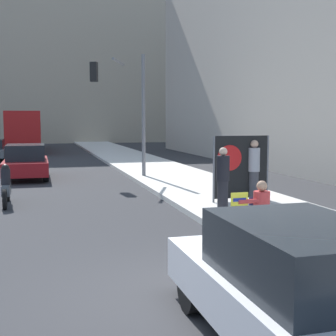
{
  "coord_description": "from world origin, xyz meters",
  "views": [
    {
      "loc": [
        -1.81,
        -6.16,
        2.57
      ],
      "look_at": [
        1.01,
        4.05,
        1.49
      ],
      "focal_mm": 50.0,
      "sensor_mm": 36.0,
      "label": 1
    }
  ],
  "objects_px": {
    "jogger_on_sidewalk": "(223,179)",
    "motorcycle_on_road": "(6,188)",
    "seated_protester": "(262,208)",
    "pedestrian_behind": "(254,170)",
    "protest_banner": "(241,167)",
    "city_bus_on_road": "(25,129)",
    "car_on_road_nearest": "(26,162)",
    "traffic_light_pole": "(124,95)",
    "parked_car_curbside": "(295,288)"
  },
  "relations": [
    {
      "from": "pedestrian_behind",
      "to": "seated_protester",
      "type": "bearing_deg",
      "value": -55.32
    },
    {
      "from": "traffic_light_pole",
      "to": "protest_banner",
      "type": "bearing_deg",
      "value": -73.98
    },
    {
      "from": "seated_protester",
      "to": "jogger_on_sidewalk",
      "type": "distance_m",
      "value": 2.79
    },
    {
      "from": "jogger_on_sidewalk",
      "to": "city_bus_on_road",
      "type": "xyz_separation_m",
      "value": [
        -5.7,
        29.31,
        0.83
      ]
    },
    {
      "from": "seated_protester",
      "to": "motorcycle_on_road",
      "type": "bearing_deg",
      "value": 132.62
    },
    {
      "from": "pedestrian_behind",
      "to": "protest_banner",
      "type": "height_order",
      "value": "protest_banner"
    },
    {
      "from": "car_on_road_nearest",
      "to": "motorcycle_on_road",
      "type": "xyz_separation_m",
      "value": [
        -0.43,
        -6.57,
        -0.21
      ]
    },
    {
      "from": "city_bus_on_road",
      "to": "motorcycle_on_road",
      "type": "distance_m",
      "value": 25.81
    },
    {
      "from": "car_on_road_nearest",
      "to": "parked_car_curbside",
      "type": "bearing_deg",
      "value": -79.21
    },
    {
      "from": "pedestrian_behind",
      "to": "city_bus_on_road",
      "type": "xyz_separation_m",
      "value": [
        -7.27,
        27.91,
        0.77
      ]
    },
    {
      "from": "traffic_light_pole",
      "to": "motorcycle_on_road",
      "type": "xyz_separation_m",
      "value": [
        -4.61,
        -5.4,
        -3.12
      ]
    },
    {
      "from": "pedestrian_behind",
      "to": "motorcycle_on_road",
      "type": "height_order",
      "value": "pedestrian_behind"
    },
    {
      "from": "jogger_on_sidewalk",
      "to": "parked_car_curbside",
      "type": "relative_size",
      "value": 0.41
    },
    {
      "from": "traffic_light_pole",
      "to": "car_on_road_nearest",
      "type": "xyz_separation_m",
      "value": [
        -4.18,
        1.17,
        -2.91
      ]
    },
    {
      "from": "pedestrian_behind",
      "to": "protest_banner",
      "type": "bearing_deg",
      "value": -129.38
    },
    {
      "from": "jogger_on_sidewalk",
      "to": "city_bus_on_road",
      "type": "distance_m",
      "value": 29.87
    },
    {
      "from": "city_bus_on_road",
      "to": "jogger_on_sidewalk",
      "type": "bearing_deg",
      "value": -78.99
    },
    {
      "from": "pedestrian_behind",
      "to": "motorcycle_on_road",
      "type": "xyz_separation_m",
      "value": [
        -7.17,
        2.13,
        -0.56
      ]
    },
    {
      "from": "motorcycle_on_road",
      "to": "pedestrian_behind",
      "type": "bearing_deg",
      "value": -16.59
    },
    {
      "from": "car_on_road_nearest",
      "to": "motorcycle_on_road",
      "type": "distance_m",
      "value": 6.59
    },
    {
      "from": "seated_protester",
      "to": "traffic_light_pole",
      "type": "bearing_deg",
      "value": 95.9
    },
    {
      "from": "traffic_light_pole",
      "to": "car_on_road_nearest",
      "type": "bearing_deg",
      "value": 164.38
    },
    {
      "from": "protest_banner",
      "to": "city_bus_on_road",
      "type": "bearing_deg",
      "value": 103.83
    },
    {
      "from": "city_bus_on_road",
      "to": "seated_protester",
      "type": "bearing_deg",
      "value": -80.37
    },
    {
      "from": "city_bus_on_road",
      "to": "pedestrian_behind",
      "type": "bearing_deg",
      "value": -75.41
    },
    {
      "from": "seated_protester",
      "to": "pedestrian_behind",
      "type": "xyz_separation_m",
      "value": [
        1.82,
        4.17,
        0.31
      ]
    },
    {
      "from": "protest_banner",
      "to": "city_bus_on_road",
      "type": "height_order",
      "value": "city_bus_on_road"
    },
    {
      "from": "car_on_road_nearest",
      "to": "motorcycle_on_road",
      "type": "bearing_deg",
      "value": -93.72
    },
    {
      "from": "seated_protester",
      "to": "jogger_on_sidewalk",
      "type": "bearing_deg",
      "value": 86.94
    },
    {
      "from": "pedestrian_behind",
      "to": "car_on_road_nearest",
      "type": "bearing_deg",
      "value": -173.93
    },
    {
      "from": "seated_protester",
      "to": "traffic_light_pole",
      "type": "xyz_separation_m",
      "value": [
        -0.73,
        11.7,
        2.87
      ]
    },
    {
      "from": "pedestrian_behind",
      "to": "traffic_light_pole",
      "type": "bearing_deg",
      "value": 167.06
    },
    {
      "from": "jogger_on_sidewalk",
      "to": "traffic_light_pole",
      "type": "height_order",
      "value": "traffic_light_pole"
    },
    {
      "from": "car_on_road_nearest",
      "to": "pedestrian_behind",
      "type": "bearing_deg",
      "value": -52.24
    },
    {
      "from": "parked_car_curbside",
      "to": "car_on_road_nearest",
      "type": "distance_m",
      "value": 17.28
    },
    {
      "from": "pedestrian_behind",
      "to": "city_bus_on_road",
      "type": "height_order",
      "value": "city_bus_on_road"
    },
    {
      "from": "traffic_light_pole",
      "to": "jogger_on_sidewalk",
      "type": "bearing_deg",
      "value": -83.66
    },
    {
      "from": "parked_car_curbside",
      "to": "protest_banner",
      "type": "bearing_deg",
      "value": 69.59
    },
    {
      "from": "motorcycle_on_road",
      "to": "protest_banner",
      "type": "bearing_deg",
      "value": -17.1
    },
    {
      "from": "seated_protester",
      "to": "protest_banner",
      "type": "xyz_separation_m",
      "value": [
        1.42,
        4.22,
        0.4
      ]
    },
    {
      "from": "seated_protester",
      "to": "protest_banner",
      "type": "bearing_deg",
      "value": 73.79
    },
    {
      "from": "seated_protester",
      "to": "city_bus_on_road",
      "type": "relative_size",
      "value": 0.1
    },
    {
      "from": "traffic_light_pole",
      "to": "parked_car_curbside",
      "type": "relative_size",
      "value": 1.24
    },
    {
      "from": "parked_car_curbside",
      "to": "motorcycle_on_road",
      "type": "relative_size",
      "value": 2.02
    },
    {
      "from": "pedestrian_behind",
      "to": "car_on_road_nearest",
      "type": "distance_m",
      "value": 11.01
    },
    {
      "from": "jogger_on_sidewalk",
      "to": "motorcycle_on_road",
      "type": "relative_size",
      "value": 0.82
    },
    {
      "from": "traffic_light_pole",
      "to": "car_on_road_nearest",
      "type": "height_order",
      "value": "traffic_light_pole"
    },
    {
      "from": "traffic_light_pole",
      "to": "city_bus_on_road",
      "type": "height_order",
      "value": "traffic_light_pole"
    },
    {
      "from": "traffic_light_pole",
      "to": "city_bus_on_road",
      "type": "distance_m",
      "value": 20.99
    },
    {
      "from": "traffic_light_pole",
      "to": "parked_car_curbside",
      "type": "height_order",
      "value": "traffic_light_pole"
    }
  ]
}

